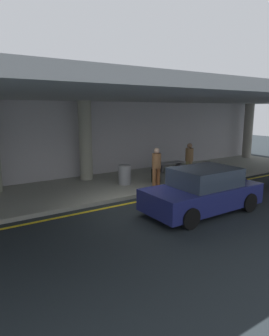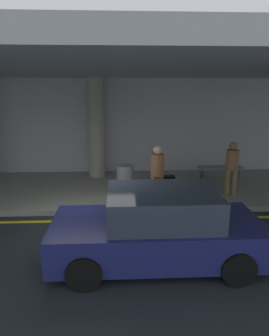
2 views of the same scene
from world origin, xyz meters
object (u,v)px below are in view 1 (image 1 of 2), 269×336
object	(u,v)px
trash_bin_steel	(125,175)
person_waiting_for_ride	(189,158)
support_column_right_mid	(248,131)
bench_metal	(170,165)
suitcase_upright_primary	(156,176)
support_column_center	(85,141)
car_navy	(203,191)
traveler_with_luggage	(156,165)

from	to	relation	value
trash_bin_steel	person_waiting_for_ride	bearing A→B (deg)	-10.44
support_column_right_mid	person_waiting_for_ride	distance (m)	8.11
bench_metal	suitcase_upright_primary	bearing A→B (deg)	-143.16
support_column_center	car_navy	world-z (taller)	support_column_center
bench_metal	trash_bin_steel	world-z (taller)	trash_bin_steel
suitcase_upright_primary	bench_metal	distance (m)	2.69
support_column_center	trash_bin_steel	world-z (taller)	support_column_center
car_navy	person_waiting_for_ride	size ratio (longest dim) A/B	2.44
support_column_center	traveler_with_luggage	distance (m)	3.61
bench_metal	trash_bin_steel	distance (m)	3.67
person_waiting_for_ride	trash_bin_steel	distance (m)	3.37
person_waiting_for_ride	bench_metal	distance (m)	1.83
car_navy	suitcase_upright_primary	distance (m)	3.74
suitcase_upright_primary	bench_metal	bearing A→B (deg)	58.16
support_column_center	support_column_right_mid	distance (m)	12.00
support_column_right_mid	bench_metal	distance (m)	7.65
support_column_center	car_navy	size ratio (longest dim) A/B	0.89
car_navy	trash_bin_steel	bearing A→B (deg)	-84.44
suitcase_upright_primary	trash_bin_steel	world-z (taller)	suitcase_upright_primary
car_navy	suitcase_upright_primary	size ratio (longest dim) A/B	4.56
suitcase_upright_primary	support_column_right_mid	bearing A→B (deg)	34.81
support_column_right_mid	support_column_center	bearing A→B (deg)	180.00
person_waiting_for_ride	bench_metal	bearing A→B (deg)	-84.99
suitcase_upright_primary	car_navy	bearing A→B (deg)	-81.06
support_column_center	person_waiting_for_ride	world-z (taller)	support_column_center
support_column_center	support_column_right_mid	xyz separation A→B (m)	(12.00, 0.00, 0.00)
traveler_with_luggage	bench_metal	world-z (taller)	traveler_with_luggage
car_navy	bench_metal	distance (m)	6.03
person_waiting_for_ride	trash_bin_steel	bearing A→B (deg)	2.04
car_navy	traveler_with_luggage	xyz separation A→B (m)	(0.35, 3.02, 0.40)
suitcase_upright_primary	trash_bin_steel	bearing A→B (deg)	-179.23
bench_metal	traveler_with_luggage	bearing A→B (deg)	-139.39
traveler_with_luggage	bench_metal	bearing A→B (deg)	-84.57
support_column_right_mid	bench_metal	world-z (taller)	support_column_right_mid
person_waiting_for_ride	suitcase_upright_primary	distance (m)	2.04
support_column_center	bench_metal	distance (m)	4.81
support_column_center	support_column_right_mid	bearing A→B (deg)	0.00
person_waiting_for_ride	support_column_right_mid	bearing A→B (deg)	-150.15
suitcase_upright_primary	trash_bin_steel	size ratio (longest dim) A/B	1.06
car_navy	person_waiting_for_ride	bearing A→B (deg)	-129.57
person_waiting_for_ride	trash_bin_steel	world-z (taller)	person_waiting_for_ride
support_column_center	person_waiting_for_ride	bearing A→B (deg)	-29.24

